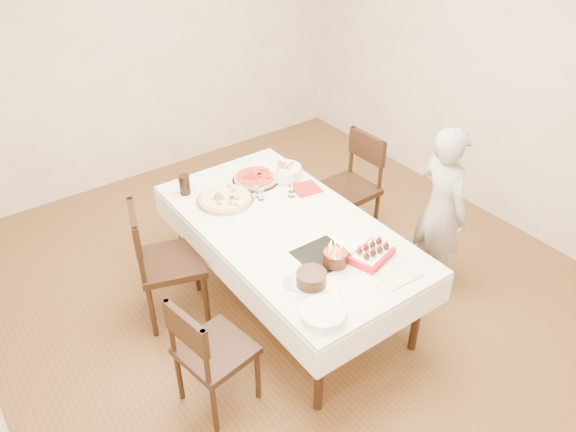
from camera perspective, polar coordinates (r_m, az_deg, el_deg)
floor at (r=4.70m, az=0.42°, el=-7.34°), size 5.00×5.00×0.00m
wall_back at (r=5.97m, az=-14.48°, el=16.15°), size 4.50×0.04×2.70m
wall_right at (r=5.46m, az=20.45°, el=13.37°), size 0.04×5.00×2.70m
dining_table at (r=4.34m, az=0.00°, el=-4.93°), size 1.48×2.30×0.75m
chair_right_savory at (r=5.03m, az=6.02°, el=2.68°), size 0.52×0.52×0.98m
chair_left_savory at (r=4.25m, az=-11.77°, el=-4.60°), size 0.64×0.64×1.00m
chair_left_dessert at (r=3.64m, az=-7.35°, el=-13.40°), size 0.53×0.53×0.90m
person at (r=4.52m, az=15.32°, el=0.61°), size 0.42×0.56×1.41m
pizza_white at (r=4.39m, az=-6.42°, el=1.74°), size 0.53×0.53×0.04m
pizza_pepperoni at (r=4.63m, az=-3.29°, el=3.85°), size 0.44×0.44×0.04m
red_placemat at (r=4.53m, az=1.84°, el=2.78°), size 0.25×0.25×0.01m
pasta_bowl at (r=4.66m, az=-0.31°, el=4.52°), size 0.34×0.34×0.09m
taper_candle at (r=4.36m, az=0.38°, el=3.42°), size 0.06×0.06×0.26m
shaker_pair at (r=4.36m, az=-2.74°, el=2.34°), size 0.11×0.11×0.12m
cola_glass at (r=4.50m, az=-10.46°, el=3.14°), size 0.12×0.12×0.16m
layer_cake at (r=3.57m, az=2.38°, el=-6.40°), size 0.29×0.29×0.10m
cake_board at (r=3.83m, az=3.54°, el=-4.08°), size 0.33×0.33×0.01m
birthday_cake at (r=3.71m, az=4.86°, el=-3.84°), size 0.17×0.17×0.16m
strawberry_box at (r=3.82m, az=8.55°, el=-3.86°), size 0.34×0.27×0.07m
box_lid at (r=3.74m, az=11.13°, el=-5.95°), size 0.29×0.20×0.02m
plate_stack at (r=3.37m, az=3.58°, el=-9.89°), size 0.36×0.36×0.06m
china_plate at (r=3.61m, az=1.01°, el=-6.73°), size 0.22×0.22×0.01m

